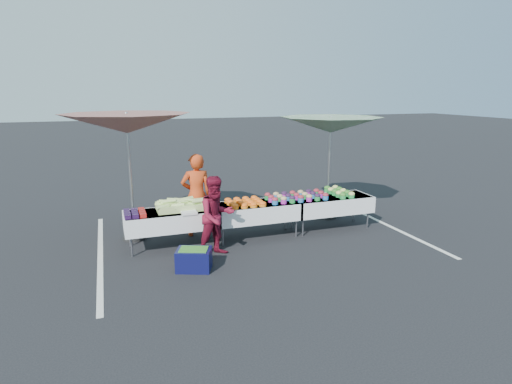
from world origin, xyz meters
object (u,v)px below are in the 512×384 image
object	(u,v)px
table_left	(172,219)
storage_bin	(194,259)
umbrella_right	(331,126)
vendor	(197,195)
table_right	(330,204)
customer	(217,216)
umbrella_left	(127,124)
table_center	(256,211)

from	to	relation	value
table_left	storage_bin	bearing A→B (deg)	-82.00
umbrella_right	vendor	bearing A→B (deg)	-175.73
table_left	table_right	xyz separation A→B (m)	(3.60, 0.00, 0.00)
customer	umbrella_left	world-z (taller)	umbrella_left
table_center	table_right	size ratio (longest dim) A/B	1.00
vendor	umbrella_left	distance (m)	2.04
table_left	vendor	bearing A→B (deg)	41.07
customer	umbrella_right	world-z (taller)	umbrella_right
table_center	umbrella_left	size ratio (longest dim) A/B	0.69
umbrella_left	storage_bin	distance (m)	3.15
table_right	umbrella_right	bearing A→B (deg)	64.73
table_center	table_right	world-z (taller)	same
table_left	vendor	size ratio (longest dim) A/B	1.03
storage_bin	vendor	bearing A→B (deg)	97.82
table_center	umbrella_left	bearing A→B (deg)	163.26
table_right	customer	world-z (taller)	customer
table_left	umbrella_left	distance (m)	2.12
table_right	table_center	bearing A→B (deg)	180.00
umbrella_left	storage_bin	bearing A→B (deg)	-66.65
table_left	umbrella_left	world-z (taller)	umbrella_left
umbrella_right	umbrella_left	bearing A→B (deg)	-179.41
umbrella_right	table_left	bearing A→B (deg)	-168.63
customer	table_left	bearing A→B (deg)	119.34
umbrella_left	umbrella_right	xyz separation A→B (m)	(4.68, 0.05, -0.15)
table_center	customer	bearing A→B (deg)	-144.65
umbrella_left	umbrella_right	size ratio (longest dim) A/B	0.89
table_right	umbrella_right	size ratio (longest dim) A/B	0.61
vendor	customer	bearing A→B (deg)	99.20
umbrella_left	table_center	bearing A→B (deg)	-16.74
customer	storage_bin	bearing A→B (deg)	-151.54
vendor	storage_bin	size ratio (longest dim) A/B	2.53
table_right	customer	size ratio (longest dim) A/B	1.20
vendor	customer	xyz separation A→B (m)	(0.11, -1.30, -0.12)
vendor	umbrella_left	xyz separation A→B (m)	(-1.33, 0.20, 1.53)
table_left	table_right	world-z (taller)	same
table_right	vendor	xyz separation A→B (m)	(-2.97, 0.55, 0.32)
umbrella_right	table_right	bearing A→B (deg)	-115.27
umbrella_left	table_left	bearing A→B (deg)	-47.06
customer	umbrella_left	xyz separation A→B (m)	(-1.44, 1.50, 1.66)
vendor	umbrella_right	xyz separation A→B (m)	(3.35, 0.25, 1.38)
table_center	customer	distance (m)	1.31
table_right	vendor	bearing A→B (deg)	169.50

